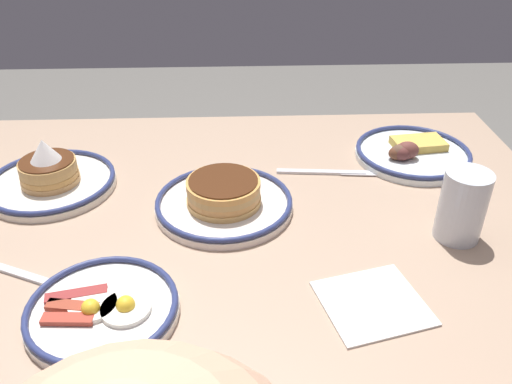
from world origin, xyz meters
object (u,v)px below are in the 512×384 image
Objects in this scene: plate_far_companion at (50,177)px; plate_far_side at (102,309)px; butter_knife at (329,172)px; plate_near_main at (412,152)px; tea_spoon at (5,268)px; plate_center_pancakes at (224,199)px; paper_napkin at (373,303)px; drinking_glass at (462,209)px.

plate_far_side is (-0.18, 0.37, -0.01)m from plate_far_companion.
plate_near_main is at bearing -162.78° from butter_knife.
tea_spoon is at bearing 89.13° from plate_far_companion.
plate_center_pancakes is 1.03× the size of plate_far_companion.
plate_far_companion is 1.72× the size of paper_napkin.
plate_far_companion is 0.26m from tea_spoon.
drinking_glass is (-0.77, 0.20, 0.03)m from plate_far_companion.
drinking_glass is at bearing 88.97° from plate_near_main.
drinking_glass is 0.57× the size of butter_knife.
plate_far_companion reaches higher than paper_napkin.
plate_near_main is 1.98× the size of drinking_glass.
plate_far_side is at bearing 149.26° from tea_spoon.
plate_near_main is at bearing -155.52° from tea_spoon.
plate_far_companion is at bearing -31.84° from paper_napkin.
paper_napkin is 0.80× the size of tea_spoon.
plate_far_companion is at bearing 3.41° from butter_knife.
tea_spoon is at bearing 26.74° from butter_knife.
plate_far_companion is 1.37× the size of tea_spoon.
plate_far_companion is at bearing -14.34° from drinking_glass.
plate_far_side is 0.21m from tea_spoon.
plate_near_main is at bearing -112.89° from paper_napkin.
plate_far_companion is 0.41m from plate_far_side.
plate_near_main is 1.14× the size of plate_far_side.
plate_far_companion is 1.15× the size of plate_far_side.
drinking_glass reaches higher than plate_center_pancakes.
plate_center_pancakes is at bearing -122.44° from plate_far_side.
plate_center_pancakes is 0.26m from butter_knife.
plate_far_side is (0.60, 0.46, -0.00)m from plate_near_main.
drinking_glass is 0.26m from paper_napkin.
plate_near_main is at bearing -156.03° from plate_center_pancakes.
plate_far_side reaches higher than paper_napkin.
butter_knife is (0.20, 0.06, -0.01)m from plate_near_main.
plate_far_companion reaches higher than tea_spoon.
plate_center_pancakes is at bearing 165.46° from plate_far_companion.
butter_knife reaches higher than paper_napkin.
paper_napkin is 0.40m from butter_knife.
tea_spoon is (0.58, 0.29, 0.00)m from butter_knife.
tea_spoon is (0.00, 0.26, -0.02)m from plate_far_companion.
drinking_glass reaches higher than plate_far_side.
plate_center_pancakes is 1.17× the size of butter_knife.
paper_napkin is at bearing -179.05° from plate_far_side.
plate_near_main reaches higher than paper_napkin.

